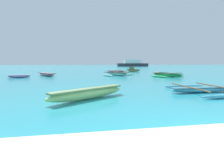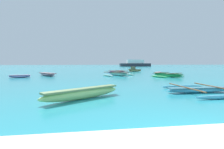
% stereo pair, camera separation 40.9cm
% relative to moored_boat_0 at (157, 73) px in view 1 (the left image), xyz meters
% --- Properties ---
extents(moored_boat_0, '(2.26, 3.14, 0.29)m').
position_rel_moored_boat_0_xyz_m(moored_boat_0, '(0.00, 0.00, 0.00)').
color(moored_boat_0, '#EAAAA8').
rests_on(moored_boat_0, ground_plane).
extents(moored_boat_1, '(2.71, 3.22, 0.38)m').
position_rel_moored_boat_0_xyz_m(moored_boat_1, '(-14.95, -1.19, 0.05)').
color(moored_boat_1, '#A67B8C').
rests_on(moored_boat_1, ground_plane).
extents(moored_boat_2, '(3.64, 2.70, 0.49)m').
position_rel_moored_boat_0_xyz_m(moored_boat_2, '(-10.32, -15.75, 0.11)').
color(moored_boat_2, '#B6E883').
rests_on(moored_boat_2, ground_plane).
extents(moored_boat_3, '(4.07, 3.49, 0.51)m').
position_rel_moored_boat_0_xyz_m(moored_boat_3, '(-6.17, -2.29, 0.07)').
color(moored_boat_3, '#74BAA8').
rests_on(moored_boat_3, ground_plane).
extents(moored_boat_4, '(2.39, 2.15, 0.92)m').
position_rel_moored_boat_0_xyz_m(moored_boat_4, '(-1.50, 7.03, 0.16)').
color(moored_boat_4, '#898F53').
rests_on(moored_boat_4, ground_plane).
extents(moored_boat_5, '(3.86, 3.66, 0.35)m').
position_rel_moored_boat_0_xyz_m(moored_boat_5, '(-4.00, -14.99, -0.01)').
color(moored_boat_5, '#52B8D7').
rests_on(moored_boat_5, ground_plane).
extents(moored_boat_6, '(2.31, 1.18, 0.30)m').
position_rel_moored_boat_0_xyz_m(moored_boat_6, '(-17.38, -3.37, 0.01)').
color(moored_boat_6, '#A698DC').
rests_on(moored_boat_6, ground_plane).
extents(moored_boat_7, '(3.09, 4.03, 0.42)m').
position_rel_moored_boat_0_xyz_m(moored_boat_7, '(-5.33, 2.90, 0.03)').
color(moored_boat_7, purple).
rests_on(moored_boat_7, ground_plane).
extents(moored_boat_8, '(3.88, 3.82, 0.47)m').
position_rel_moored_boat_0_xyz_m(moored_boat_8, '(-0.87, -4.79, 0.06)').
color(moored_boat_8, green).
rests_on(moored_boat_8, ground_plane).
extents(distant_ferry, '(13.00, 2.86, 2.86)m').
position_rel_moored_boat_0_xyz_m(distant_ferry, '(10.47, 48.17, 1.00)').
color(distant_ferry, '#2D333D').
rests_on(distant_ferry, ground_plane).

